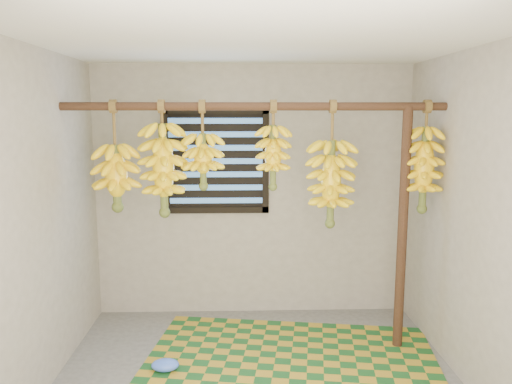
{
  "coord_description": "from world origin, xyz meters",
  "views": [
    {
      "loc": [
        -0.12,
        -3.22,
        1.95
      ],
      "look_at": [
        0.0,
        0.55,
        1.35
      ],
      "focal_mm": 35.0,
      "sensor_mm": 36.0,
      "label": 1
    }
  ],
  "objects_px": {
    "plastic_bag": "(165,365)",
    "banana_bunch_a": "(116,177)",
    "banana_bunch_c": "(203,161)",
    "banana_bunch_d": "(273,157)",
    "woven_mat": "(290,372)",
    "support_post": "(402,231)",
    "banana_bunch_e": "(331,183)",
    "banana_bunch_b": "(163,170)",
    "banana_bunch_f": "(424,169)"
  },
  "relations": [
    {
      "from": "plastic_bag",
      "to": "banana_bunch_a",
      "type": "xyz_separation_m",
      "value": [
        -0.4,
        0.37,
        1.4
      ]
    },
    {
      "from": "banana_bunch_c",
      "to": "banana_bunch_d",
      "type": "height_order",
      "value": "same"
    },
    {
      "from": "woven_mat",
      "to": "banana_bunch_a",
      "type": "distance_m",
      "value": 2.02
    },
    {
      "from": "support_post",
      "to": "banana_bunch_d",
      "type": "xyz_separation_m",
      "value": [
        -1.06,
        0.0,
        0.6
      ]
    },
    {
      "from": "banana_bunch_a",
      "to": "banana_bunch_e",
      "type": "xyz_separation_m",
      "value": [
        1.7,
        0.0,
        -0.06
      ]
    },
    {
      "from": "support_post",
      "to": "banana_bunch_e",
      "type": "relative_size",
      "value": 1.99
    },
    {
      "from": "woven_mat",
      "to": "banana_bunch_c",
      "type": "distance_m",
      "value": 1.75
    },
    {
      "from": "support_post",
      "to": "banana_bunch_c",
      "type": "height_order",
      "value": "banana_bunch_c"
    },
    {
      "from": "plastic_bag",
      "to": "banana_bunch_b",
      "type": "xyz_separation_m",
      "value": [
        -0.03,
        0.37,
        1.45
      ]
    },
    {
      "from": "woven_mat",
      "to": "banana_bunch_e",
      "type": "distance_m",
      "value": 1.49
    },
    {
      "from": "banana_bunch_c",
      "to": "banana_bunch_d",
      "type": "distance_m",
      "value": 0.55
    },
    {
      "from": "support_post",
      "to": "woven_mat",
      "type": "distance_m",
      "value": 1.44
    },
    {
      "from": "plastic_bag",
      "to": "banana_bunch_f",
      "type": "relative_size",
      "value": 0.24
    },
    {
      "from": "banana_bunch_d",
      "to": "plastic_bag",
      "type": "bearing_deg",
      "value": -156.38
    },
    {
      "from": "woven_mat",
      "to": "banana_bunch_b",
      "type": "height_order",
      "value": "banana_bunch_b"
    },
    {
      "from": "banana_bunch_a",
      "to": "banana_bunch_f",
      "type": "relative_size",
      "value": 0.96
    },
    {
      "from": "banana_bunch_a",
      "to": "banana_bunch_c",
      "type": "distance_m",
      "value": 0.69
    },
    {
      "from": "woven_mat",
      "to": "plastic_bag",
      "type": "relative_size",
      "value": 10.74
    },
    {
      "from": "banana_bunch_c",
      "to": "plastic_bag",
      "type": "bearing_deg",
      "value": -127.98
    },
    {
      "from": "banana_bunch_d",
      "to": "banana_bunch_e",
      "type": "height_order",
      "value": "same"
    },
    {
      "from": "support_post",
      "to": "plastic_bag",
      "type": "xyz_separation_m",
      "value": [
        -1.9,
        -0.37,
        -0.95
      ]
    },
    {
      "from": "support_post",
      "to": "woven_mat",
      "type": "relative_size",
      "value": 0.87
    },
    {
      "from": "woven_mat",
      "to": "banana_bunch_f",
      "type": "height_order",
      "value": "banana_bunch_f"
    },
    {
      "from": "support_post",
      "to": "banana_bunch_c",
      "type": "xyz_separation_m",
      "value": [
        -1.61,
        0.0,
        0.58
      ]
    },
    {
      "from": "support_post",
      "to": "banana_bunch_d",
      "type": "relative_size",
      "value": 2.85
    },
    {
      "from": "plastic_bag",
      "to": "banana_bunch_c",
      "type": "distance_m",
      "value": 1.59
    },
    {
      "from": "banana_bunch_b",
      "to": "banana_bunch_c",
      "type": "bearing_deg",
      "value": 0.0
    },
    {
      "from": "plastic_bag",
      "to": "banana_bunch_a",
      "type": "bearing_deg",
      "value": 137.27
    },
    {
      "from": "banana_bunch_b",
      "to": "support_post",
      "type": "bearing_deg",
      "value": 0.0
    },
    {
      "from": "banana_bunch_d",
      "to": "banana_bunch_f",
      "type": "distance_m",
      "value": 1.21
    },
    {
      "from": "support_post",
      "to": "banana_bunch_e",
      "type": "xyz_separation_m",
      "value": [
        -0.6,
        0.0,
        0.39
      ]
    },
    {
      "from": "woven_mat",
      "to": "banana_bunch_e",
      "type": "xyz_separation_m",
      "value": [
        0.35,
        0.42,
        1.39
      ]
    },
    {
      "from": "banana_bunch_f",
      "to": "support_post",
      "type": "bearing_deg",
      "value": 180.0
    },
    {
      "from": "banana_bunch_d",
      "to": "support_post",
      "type": "bearing_deg",
      "value": -0.0
    },
    {
      "from": "banana_bunch_f",
      "to": "banana_bunch_a",
      "type": "bearing_deg",
      "value": 180.0
    },
    {
      "from": "woven_mat",
      "to": "banana_bunch_d",
      "type": "distance_m",
      "value": 1.66
    },
    {
      "from": "plastic_bag",
      "to": "banana_bunch_b",
      "type": "relative_size",
      "value": 0.24
    },
    {
      "from": "plastic_bag",
      "to": "banana_bunch_f",
      "type": "distance_m",
      "value": 2.54
    },
    {
      "from": "woven_mat",
      "to": "banana_bunch_a",
      "type": "height_order",
      "value": "banana_bunch_a"
    },
    {
      "from": "banana_bunch_c",
      "to": "woven_mat",
      "type": "bearing_deg",
      "value": -32.12
    },
    {
      "from": "woven_mat",
      "to": "banana_bunch_a",
      "type": "bearing_deg",
      "value": 162.83
    },
    {
      "from": "woven_mat",
      "to": "banana_bunch_c",
      "type": "bearing_deg",
      "value": 147.88
    },
    {
      "from": "banana_bunch_b",
      "to": "banana_bunch_f",
      "type": "distance_m",
      "value": 2.08
    },
    {
      "from": "banana_bunch_c",
      "to": "banana_bunch_f",
      "type": "height_order",
      "value": "same"
    },
    {
      "from": "support_post",
      "to": "banana_bunch_e",
      "type": "height_order",
      "value": "banana_bunch_e"
    },
    {
      "from": "banana_bunch_f",
      "to": "banana_bunch_b",
      "type": "bearing_deg",
      "value": 180.0
    },
    {
      "from": "banana_bunch_a",
      "to": "banana_bunch_c",
      "type": "bearing_deg",
      "value": 0.0
    },
    {
      "from": "banana_bunch_d",
      "to": "woven_mat",
      "type": "bearing_deg",
      "value": -75.17
    },
    {
      "from": "support_post",
      "to": "banana_bunch_c",
      "type": "distance_m",
      "value": 1.71
    },
    {
      "from": "banana_bunch_f",
      "to": "banana_bunch_d",
      "type": "bearing_deg",
      "value": 180.0
    }
  ]
}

